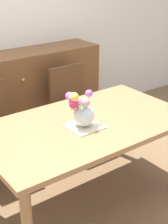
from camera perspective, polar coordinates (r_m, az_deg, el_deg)
The scene contains 6 objects.
ground_plane at distance 3.03m, azimuth 0.20°, elevation -14.47°, with size 12.00×12.00×0.00m, color brown.
dining_table at distance 2.67m, azimuth 0.22°, elevation -3.40°, with size 1.64×0.95×0.74m.
chair_right at distance 3.56m, azimuth -1.90°, elevation 1.52°, with size 0.42×0.42×0.90m.
dresser at distance 3.92m, azimuth -7.57°, elevation 3.19°, with size 1.40×0.47×1.00m.
placemat at distance 2.56m, azimuth 0.00°, elevation -2.37°, with size 0.25×0.25×0.01m, color beige.
flower_vase at distance 2.51m, azimuth -0.52°, elevation 0.36°, with size 0.22×0.21×0.28m.
Camera 1 is at (-1.42, -1.89, 1.89)m, focal length 54.49 mm.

